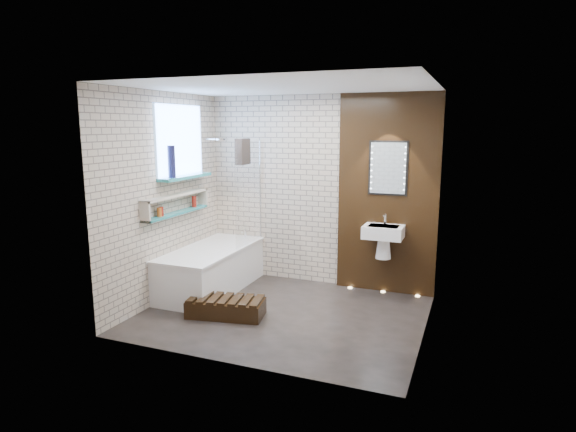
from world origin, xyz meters
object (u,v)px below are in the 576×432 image
at_px(bath_screen, 249,193).
at_px(led_mirror, 388,168).
at_px(washbasin, 383,236).
at_px(walnut_step, 226,308).
at_px(bathtub, 211,269).

bearing_deg(bath_screen, led_mirror, 10.66).
bearing_deg(led_mirror, washbasin, -90.00).
bearing_deg(washbasin, led_mirror, 90.00).
bearing_deg(walnut_step, bathtub, 129.80).
relative_size(led_mirror, walnut_step, 0.80).
xyz_separation_m(bathtub, walnut_step, (0.62, -0.75, -0.19)).
bearing_deg(washbasin, walnut_step, -138.44).
bearing_deg(led_mirror, bathtub, -160.22).
bearing_deg(bathtub, led_mirror, 19.78).
distance_m(bath_screen, walnut_step, 1.70).
distance_m(washbasin, led_mirror, 0.88).
relative_size(bathtub, bath_screen, 1.24).
xyz_separation_m(bathtub, bath_screen, (0.35, 0.44, 0.99)).
height_order(bath_screen, walnut_step, bath_screen).
bearing_deg(bath_screen, bathtub, -128.90).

